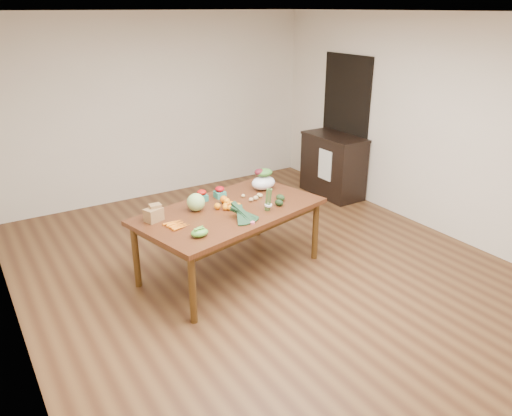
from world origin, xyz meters
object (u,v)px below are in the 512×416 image
cabinet (333,165)px  paper_bag (154,213)px  mandarin_cluster (232,205)px  salad_bag (263,180)px  cabbage (196,202)px  asparagus_bundle (268,200)px  kale_bunch (245,213)px  dining_table (230,241)px

cabinet → paper_bag: (-3.35, -1.18, 0.36)m
mandarin_cluster → salad_bag: (0.62, 0.34, 0.07)m
cabinet → salad_bag: 2.19m
cabbage → asparagus_bundle: size_ratio=0.76×
cabinet → kale_bunch: cabinet is taller
cabinet → salad_bag: size_ratio=3.51×
salad_bag → paper_bag: bearing=-172.2°
cabinet → asparagus_bundle: bearing=-145.0°
cabinet → paper_bag: cabinet is taller
dining_table → mandarin_cluster: mandarin_cluster is taller
paper_bag → cabinet: bearing=19.4°
mandarin_cluster → paper_bag: bearing=170.0°
kale_bunch → asparagus_bundle: 0.36m
asparagus_bundle → cabinet: bearing=21.7°
dining_table → paper_bag: size_ratio=8.59×
cabbage → salad_bag: (0.96, 0.18, 0.02)m
paper_bag → salad_bag: 1.45m
paper_bag → kale_bunch: bearing=-31.9°
salad_bag → kale_bunch: bearing=-134.0°
dining_table → salad_bag: bearing=13.8°
paper_bag → cabbage: size_ratio=1.20×
paper_bag → asparagus_bundle: 1.18m
asparagus_bundle → salad_bag: 0.66m
mandarin_cluster → salad_bag: bearing=28.6°
cabbage → salad_bag: 0.97m
mandarin_cluster → asparagus_bundle: (0.30, -0.24, 0.08)m
kale_bunch → asparagus_bundle: bearing=2.7°
cabbage → kale_bunch: bearing=-59.2°
cabinet → kale_bunch: (-2.58, -1.66, 0.36)m
kale_bunch → salad_bag: bearing=32.7°
dining_table → asparagus_bundle: bearing=-52.1°
dining_table → cabinet: cabinet is taller
paper_bag → asparagus_bundle: asparagus_bundle is taller
dining_table → mandarin_cluster: 0.42m
salad_bag → asparagus_bundle: bearing=-118.5°
cabinet → kale_bunch: 3.09m
cabinet → cabbage: 3.12m
mandarin_cluster → asparagus_bundle: size_ratio=0.72×
mandarin_cluster → dining_table: bearing=138.5°
dining_table → kale_bunch: (-0.02, -0.35, 0.45)m
asparagus_bundle → cabbage: bearing=134.3°
cabbage → salad_bag: bearing=10.5°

